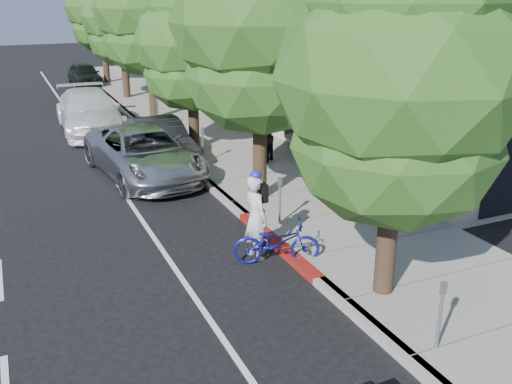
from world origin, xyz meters
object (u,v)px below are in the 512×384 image
street_tree_0 (400,84)px  street_tree_1 (260,26)px  white_pickup (89,112)px  pedestrian (264,136)px  dark_sedan (160,141)px  silver_suv (144,153)px  cyclist (256,217)px  bicycle (276,242)px  street_tree_2 (191,44)px  street_tree_3 (148,10)px  street_tree_4 (121,18)px  street_tree_5 (101,8)px  dark_suv_far (85,74)px

street_tree_0 → street_tree_1: (0.00, 6.00, 0.66)m
street_tree_0 → white_pickup: size_ratio=1.16×
street_tree_0 → pedestrian: (1.63, 9.22, -3.25)m
dark_sedan → silver_suv: bearing=-122.7°
street_tree_0 → dark_sedan: 12.00m
cyclist → white_pickup: 14.36m
silver_suv → bicycle: bearing=-87.2°
street_tree_2 → street_tree_3: bearing=90.0°
street_tree_1 → street_tree_2: bearing=90.0°
white_pickup → pedestrian: bearing=-57.4°
street_tree_3 → pedestrian: bearing=-79.5°
street_tree_1 → street_tree_2: street_tree_1 is taller
street_tree_0 → street_tree_4: street_tree_4 is taller
cyclist → street_tree_3: bearing=-13.4°
street_tree_5 → street_tree_4: bearing=-90.0°
silver_suv → white_pickup: 7.30m
dark_suv_far → silver_suv: bearing=-95.5°
street_tree_4 → cyclist: size_ratio=3.57×
street_tree_0 → dark_suv_far: 30.25m
white_pickup → street_tree_1: bearing=-72.9°
pedestrian → silver_suv: bearing=-47.1°
dark_suv_far → pedestrian: (3.03, -20.78, 0.35)m
street_tree_0 → street_tree_3: bearing=90.0°
street_tree_1 → silver_suv: size_ratio=1.38×
street_tree_2 → bicycle: 10.44m
white_pickup → pedestrian: pedestrian is taller
silver_suv → pedestrian: pedestrian is taller
street_tree_0 → cyclist: bearing=120.4°
street_tree_3 → white_pickup: bearing=-162.1°
street_tree_3 → dark_sedan: street_tree_3 is taller
bicycle → street_tree_4: bearing=17.5°
cyclist → silver_suv: (-0.89, 7.01, -0.19)m
street_tree_2 → silver_suv: street_tree_2 is taller
street_tree_1 → street_tree_2: size_ratio=1.22×
street_tree_0 → bicycle: street_tree_0 is taller
pedestrian → dark_sedan: bearing=-74.3°
pedestrian → street_tree_1: bearing=23.1°
dark_suv_far → pedestrian: pedestrian is taller
street_tree_5 → dark_suv_far: size_ratio=1.82×
street_tree_1 → street_tree_2: (-0.00, 6.00, -0.95)m
dark_suv_far → street_tree_1: bearing=-89.1°
bicycle → street_tree_0: bearing=-129.1°
street_tree_5 → cyclist: size_ratio=3.82×
street_tree_5 → cyclist: bearing=-93.4°
street_tree_1 → cyclist: size_ratio=4.01×
street_tree_0 → cyclist: street_tree_0 is taller
street_tree_5 → bicycle: bearing=-92.7°
street_tree_5 → dark_sedan: 19.13m
white_pickup → pedestrian: 9.10m
cyclist → pedestrian: cyclist is taller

